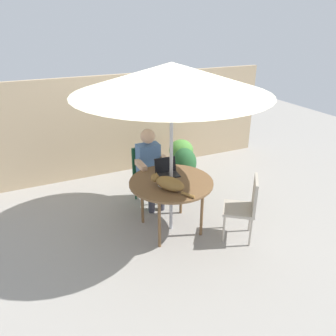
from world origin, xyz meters
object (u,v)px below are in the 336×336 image
at_px(person_seated, 150,164).
at_px(chair_empty, 246,204).
at_px(potted_plant_near_fence, 184,166).
at_px(patio_umbrella, 172,78).
at_px(cat, 168,183).
at_px(chair_occupied, 147,170).
at_px(patio_table, 171,185).
at_px(potted_plant_by_chair, 181,156).
at_px(laptop, 166,170).

bearing_deg(person_seated, chair_empty, -59.36).
height_order(chair_empty, potted_plant_near_fence, chair_empty).
relative_size(patio_umbrella, cat, 4.03).
height_order(person_seated, cat, person_seated).
distance_m(chair_occupied, chair_empty, 1.70).
bearing_deg(chair_occupied, person_seated, -90.00).
distance_m(patio_table, chair_empty, 1.00).
xyz_separation_m(patio_table, potted_plant_by_chair, (0.89, 1.46, -0.29)).
bearing_deg(patio_umbrella, laptop, 80.91).
bearing_deg(patio_umbrella, cat, -124.79).
xyz_separation_m(person_seated, potted_plant_near_fence, (0.72, 0.25, -0.27)).
distance_m(chair_occupied, person_seated, 0.23).
relative_size(chair_empty, laptop, 2.74).
relative_size(person_seated, potted_plant_by_chair, 1.72).
relative_size(patio_table, laptop, 3.45).
height_order(patio_table, chair_empty, chair_empty).
height_order(chair_occupied, laptop, laptop).
distance_m(patio_table, potted_plant_by_chair, 1.74).
bearing_deg(chair_occupied, patio_table, -90.00).
bearing_deg(person_seated, laptop, -85.87).
relative_size(patio_table, patio_umbrella, 0.47).
distance_m(chair_occupied, laptop, 0.73).
relative_size(patio_table, chair_occupied, 1.26).
xyz_separation_m(patio_umbrella, chair_occupied, (0.00, 0.91, -1.55)).
height_order(chair_empty, cat, cat).
xyz_separation_m(cat, potted_plant_by_chair, (1.02, 1.65, -0.43)).
bearing_deg(patio_umbrella, chair_empty, -36.65).
distance_m(chair_occupied, potted_plant_by_chair, 1.06).
relative_size(chair_empty, person_seated, 0.72).
bearing_deg(patio_table, person_seated, 90.00).
xyz_separation_m(cat, potted_plant_near_fence, (0.85, 1.18, -0.41)).
xyz_separation_m(patio_umbrella, potted_plant_by_chair, (0.89, 1.46, -1.68)).
bearing_deg(chair_empty, potted_plant_near_fence, 92.81).
relative_size(patio_umbrella, chair_occupied, 2.68).
bearing_deg(cat, potted_plant_by_chair, 58.22).
bearing_deg(patio_table, patio_umbrella, 0.00).
relative_size(patio_table, potted_plant_by_chair, 1.56).
relative_size(patio_table, chair_empty, 1.26).
height_order(potted_plant_near_fence, potted_plant_by_chair, potted_plant_near_fence).
bearing_deg(chair_empty, chair_occupied, 117.93).
distance_m(cat, potted_plant_by_chair, 1.98).
distance_m(patio_umbrella, chair_occupied, 1.80).
relative_size(patio_table, person_seated, 0.91).
distance_m(person_seated, laptop, 0.53).
relative_size(chair_occupied, chair_empty, 1.00).
bearing_deg(patio_table, chair_occupied, 90.00).
height_order(chair_empty, laptop, laptop).
distance_m(chair_empty, potted_plant_by_chair, 2.06).
relative_size(cat, potted_plant_near_fence, 0.80).
height_order(chair_occupied, chair_empty, same).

